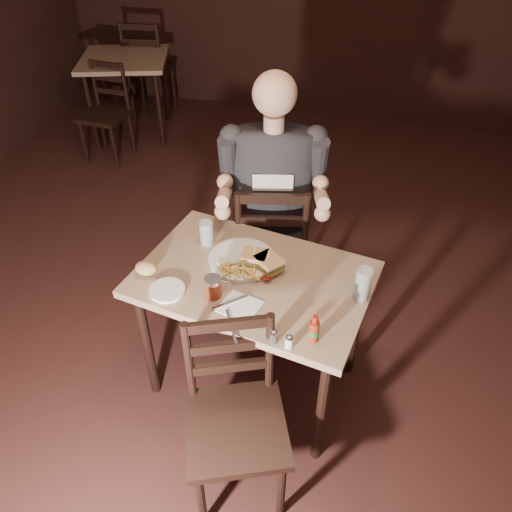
% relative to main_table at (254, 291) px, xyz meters
% --- Properties ---
extents(room_shell, '(7.00, 7.00, 7.00)m').
position_rel_main_table_xyz_m(room_shell, '(0.06, 0.26, 0.73)').
color(room_shell, black).
rests_on(room_shell, ground).
extents(main_table, '(1.18, 0.90, 0.77)m').
position_rel_main_table_xyz_m(main_table, '(0.00, 0.00, 0.00)').
color(main_table, tan).
rests_on(main_table, ground).
extents(bg_table, '(1.00, 1.00, 0.77)m').
position_rel_main_table_xyz_m(bg_table, '(-1.94, 2.76, 0.01)').
color(bg_table, tan).
rests_on(bg_table, ground).
extents(chair_far, '(0.53, 0.56, 0.95)m').
position_rel_main_table_xyz_m(chair_far, '(-0.04, 0.63, -0.20)').
color(chair_far, black).
rests_on(chair_far, ground).
extents(chair_near, '(0.55, 0.57, 0.90)m').
position_rel_main_table_xyz_m(chair_near, '(0.07, -0.58, -0.23)').
color(chair_near, black).
rests_on(chair_near, ground).
extents(bg_chair_far, '(0.51, 0.55, 0.99)m').
position_rel_main_table_xyz_m(bg_chair_far, '(-1.94, 3.31, -0.18)').
color(bg_chair_far, black).
rests_on(bg_chair_far, ground).
extents(bg_chair_near, '(0.43, 0.46, 0.85)m').
position_rel_main_table_xyz_m(bg_chair_near, '(-1.94, 2.21, -0.25)').
color(bg_chair_near, black).
rests_on(bg_chair_near, ground).
extents(diner, '(0.67, 0.57, 1.01)m').
position_rel_main_table_xyz_m(diner, '(-0.03, 0.58, 0.32)').
color(diner, '#29292D').
rests_on(diner, chair_far).
extents(dinner_plate, '(0.36, 0.36, 0.02)m').
position_rel_main_table_xyz_m(dinner_plate, '(-0.08, 0.09, 0.10)').
color(dinner_plate, white).
rests_on(dinner_plate, main_table).
extents(sandwich_left, '(0.16, 0.15, 0.10)m').
position_rel_main_table_xyz_m(sandwich_left, '(0.06, 0.05, 0.16)').
color(sandwich_left, tan).
rests_on(sandwich_left, dinner_plate).
extents(sandwich_right, '(0.12, 0.10, 0.10)m').
position_rel_main_table_xyz_m(sandwich_right, '(-0.01, 0.07, 0.16)').
color(sandwich_right, tan).
rests_on(sandwich_right, dinner_plate).
extents(fries_pile, '(0.27, 0.21, 0.04)m').
position_rel_main_table_xyz_m(fries_pile, '(-0.07, -0.00, 0.13)').
color(fries_pile, '#EDBD5D').
rests_on(fries_pile, dinner_plate).
extents(ketchup_dollop, '(0.05, 0.05, 0.01)m').
position_rel_main_table_xyz_m(ketchup_dollop, '(0.07, -0.02, 0.12)').
color(ketchup_dollop, maroon).
rests_on(ketchup_dollop, dinner_plate).
extents(glass_left, '(0.08, 0.08, 0.13)m').
position_rel_main_table_xyz_m(glass_left, '(-0.28, 0.19, 0.16)').
color(glass_left, silver).
rests_on(glass_left, main_table).
extents(glass_right, '(0.08, 0.08, 0.16)m').
position_rel_main_table_xyz_m(glass_right, '(0.49, -0.03, 0.17)').
color(glass_right, silver).
rests_on(glass_right, main_table).
extents(hot_sauce, '(0.05, 0.05, 0.13)m').
position_rel_main_table_xyz_m(hot_sauce, '(0.32, -0.32, 0.16)').
color(hot_sauce, maroon).
rests_on(hot_sauce, main_table).
extents(salt_shaker, '(0.04, 0.04, 0.06)m').
position_rel_main_table_xyz_m(salt_shaker, '(0.24, -0.38, 0.13)').
color(salt_shaker, white).
rests_on(salt_shaker, main_table).
extents(pepper_shaker, '(0.04, 0.04, 0.06)m').
position_rel_main_table_xyz_m(pepper_shaker, '(0.17, -0.36, 0.13)').
color(pepper_shaker, '#38332D').
rests_on(pepper_shaker, main_table).
extents(syrup_dispenser, '(0.09, 0.09, 0.10)m').
position_rel_main_table_xyz_m(syrup_dispenser, '(-0.14, -0.17, 0.15)').
color(syrup_dispenser, maroon).
rests_on(syrup_dispenser, main_table).
extents(napkin, '(0.20, 0.19, 0.00)m').
position_rel_main_table_xyz_m(napkin, '(-0.01, -0.21, 0.10)').
color(napkin, white).
rests_on(napkin, main_table).
extents(knife, '(0.10, 0.18, 0.00)m').
position_rel_main_table_xyz_m(knife, '(-0.02, -0.33, 0.10)').
color(knife, silver).
rests_on(knife, napkin).
extents(fork, '(0.14, 0.13, 0.01)m').
position_rel_main_table_xyz_m(fork, '(-0.06, -0.20, 0.10)').
color(fork, silver).
rests_on(fork, napkin).
extents(side_plate, '(0.18, 0.18, 0.01)m').
position_rel_main_table_xyz_m(side_plate, '(-0.35, -0.19, 0.10)').
color(side_plate, white).
rests_on(side_plate, main_table).
extents(bread_roll, '(0.12, 0.10, 0.06)m').
position_rel_main_table_xyz_m(bread_roll, '(-0.48, -0.11, 0.14)').
color(bread_roll, tan).
rests_on(bread_roll, side_plate).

